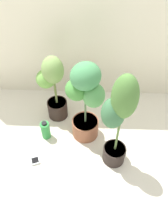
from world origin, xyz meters
TOP-DOWN VIEW (x-y plane):
  - ground_plane at (0.00, 0.00)m, footprint 8.00×8.00m
  - mylar_back_wall at (0.00, 0.86)m, footprint 3.20×0.01m
  - potted_plant_back_left at (-0.32, 0.43)m, footprint 0.38×0.31m
  - potted_plant_center at (0.02, 0.17)m, footprint 0.43×0.32m
  - potted_plant_front_right at (0.29, -0.13)m, footprint 0.33×0.29m
  - hygrometer_box at (-0.45, -0.20)m, footprint 0.10×0.10m
  - nutrient_bottle at (-0.39, 0.11)m, footprint 0.09×0.09m

SIDE VIEW (x-z plane):
  - ground_plane at x=0.00m, z-range 0.00..0.00m
  - hygrometer_box at x=-0.45m, z-range 0.00..0.03m
  - nutrient_bottle at x=-0.39m, z-range -0.01..0.21m
  - potted_plant_back_left at x=-0.32m, z-range 0.04..0.81m
  - potted_plant_center at x=0.02m, z-range 0.04..0.93m
  - potted_plant_front_right at x=0.29m, z-range 0.07..1.08m
  - mylar_back_wall at x=0.00m, z-range 0.00..2.00m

